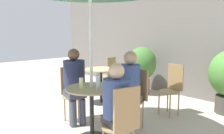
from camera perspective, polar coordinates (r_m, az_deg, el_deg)
The scene contains 15 objects.
storefront_wall at distance 5.45m, azimuth 20.23°, elevation 8.04°, with size 10.00×0.06×3.00m.
cafe_table_near at distance 3.13m, azimuth -5.34°, elevation -8.91°, with size 0.73×0.73×0.76m.
cafe_table_far at distance 4.76m, azimuth -2.89°, elevation -2.83°, with size 0.74×0.74×0.76m.
bistro_chair_0 at distance 2.48m, azimuth 2.82°, elevation -13.64°, with size 0.42×0.40×0.94m.
bistro_chair_1 at distance 3.53m, azimuth 6.49°, elevation -6.88°, with size 0.40×0.42×0.94m.
bistro_chair_2 at distance 3.84m, azimuth -10.47°, elevation -5.71°, with size 0.42×0.40×0.94m.
bistro_chair_4 at distance 4.23m, azimuth 15.55°, elevation -4.56°, with size 0.39×0.40×0.94m.
bistro_chair_5 at distance 5.41m, azimuth -0.88°, elevation -1.44°, with size 0.41×0.39×0.94m.
seated_person_0 at distance 2.55m, azimuth 0.97°, elevation -9.48°, with size 0.35×0.32×1.18m.
seated_person_1 at distance 3.40m, azimuth 4.56°, elevation -4.23°, with size 0.33×0.36×1.25m.
seated_person_2 at distance 3.66m, azimuth -9.73°, elevation -3.40°, with size 0.40×0.37×1.27m.
beer_glass_0 at distance 3.16m, azimuth -3.60°, elevation -3.33°, with size 0.06×0.06×0.18m.
beer_glass_1 at distance 3.04m, azimuth -8.03°, elevation -4.16°, with size 0.06×0.06×0.15m.
beer_glass_2 at distance 2.95m, azimuth -3.71°, elevation -4.08°, with size 0.06×0.06×0.19m.
potted_plant_0 at distance 5.54m, azimuth 7.73°, elevation 0.14°, with size 0.72×0.72×1.19m.
Camera 1 is at (2.39, -1.65, 1.49)m, focal length 35.00 mm.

